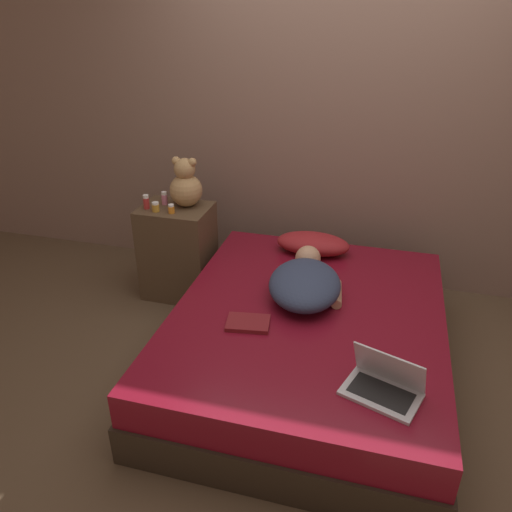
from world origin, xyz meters
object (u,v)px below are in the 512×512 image
at_px(pillow, 313,244).
at_px(bottle_orange, 171,209).
at_px(person_lying, 306,282).
at_px(book, 248,323).
at_px(bottle_amber, 156,207).
at_px(bottle_red, 146,202).
at_px(teddy_bear, 186,185).
at_px(bottle_pink, 164,198).
at_px(laptop, 384,384).

relative_size(pillow, bottle_orange, 8.04).
relative_size(person_lying, book, 2.89).
bearing_deg(bottle_amber, bottle_red, 160.41).
bearing_deg(pillow, person_lying, -84.91).
bearing_deg(teddy_bear, person_lying, -28.47).
relative_size(person_lying, bottle_orange, 11.70).
height_order(bottle_amber, book, bottle_amber).
distance_m(bottle_pink, book, 1.28).
xyz_separation_m(person_lying, laptop, (0.49, -0.72, -0.04)).
xyz_separation_m(pillow, person_lying, (0.05, -0.56, 0.02)).
distance_m(person_lying, laptop, 0.87).
xyz_separation_m(pillow, laptop, (0.54, -1.29, -0.02)).
height_order(person_lying, bottle_pink, bottle_pink).
distance_m(pillow, laptop, 1.39).
distance_m(laptop, book, 0.81).
distance_m(bottle_orange, bottle_red, 0.20).
bearing_deg(book, pillow, 78.38).
distance_m(person_lying, bottle_pink, 1.24).
relative_size(pillow, bottle_pink, 5.42).
height_order(person_lying, bottle_red, bottle_red).
bearing_deg(bottle_orange, bottle_red, 171.28).
relative_size(person_lying, bottle_pink, 7.89).
bearing_deg(bottle_orange, bottle_amber, 179.45).
relative_size(teddy_bear, bottle_amber, 5.30).
bearing_deg(pillow, bottle_amber, -169.38).
relative_size(bottle_pink, bottle_amber, 1.41).
relative_size(pillow, bottle_amber, 7.66).
relative_size(bottle_amber, book, 0.26).
height_order(bottle_pink, bottle_amber, bottle_pink).
height_order(laptop, book, laptop).
distance_m(person_lying, bottle_red, 1.28).
relative_size(teddy_bear, book, 1.37).
distance_m(person_lying, teddy_bear, 1.13).
xyz_separation_m(teddy_bear, bottle_pink, (-0.16, -0.02, -0.11)).
height_order(teddy_bear, bottle_red, teddy_bear).
relative_size(person_lying, teddy_bear, 2.10).
bearing_deg(bottle_pink, bottle_orange, -50.87).
xyz_separation_m(pillow, bottle_pink, (-1.06, -0.06, 0.25)).
relative_size(laptop, teddy_bear, 1.11).
xyz_separation_m(bottle_amber, book, (0.87, -0.75, -0.30)).
xyz_separation_m(laptop, bottle_amber, (-1.61, 1.09, 0.26)).
bearing_deg(book, person_lying, 57.55).
height_order(bottle_orange, bottle_amber, bottle_amber).
bearing_deg(bottle_amber, laptop, -34.05).
height_order(person_lying, laptop, laptop).
distance_m(bottle_pink, bottle_amber, 0.14).
height_order(pillow, teddy_bear, teddy_bear).
distance_m(laptop, bottle_amber, 1.96).
bearing_deg(pillow, book, -101.62).
distance_m(laptop, bottle_red, 2.04).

